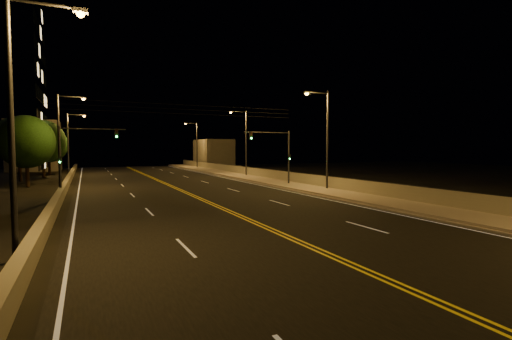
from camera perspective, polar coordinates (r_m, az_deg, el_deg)
name	(u,v)px	position (r m, az deg, el deg)	size (l,w,h in m)	color
road	(217,206)	(25.21, -6.07, -5.53)	(18.00, 120.00, 0.02)	black
sidewalk	(346,195)	(30.39, 13.65, -3.83)	(3.60, 120.00, 0.30)	gray
curb	(326,198)	(29.28, 10.77, -4.21)	(0.14, 120.00, 0.15)	gray
parapet_wall	(362,186)	(31.36, 16.03, -2.45)	(0.30, 120.00, 1.00)	gray
jersey_barrier	(52,210)	(23.93, -28.87, -5.48)	(0.45, 120.00, 0.79)	gray
distant_building_right	(213,153)	(78.38, -6.58, 2.56)	(6.00, 10.00, 5.75)	slate
distant_building_left	(35,146)	(75.59, -30.92, 3.21)	(8.00, 8.00, 8.73)	slate
parapet_rail	(362,180)	(31.31, 16.04, -1.48)	(0.06, 0.06, 120.00)	black
lane_markings	(217,206)	(25.14, -6.02, -5.53)	(17.32, 116.00, 0.00)	silver
streetlight_1	(325,134)	(33.76, 10.55, 5.47)	(2.55, 0.28, 8.95)	#2D2D33
streetlight_2	(244,139)	(49.99, -1.82, 4.81)	(2.55, 0.28, 8.95)	#2D2D33
streetlight_3	(196,142)	(72.94, -9.29, 4.30)	(2.55, 0.28, 8.95)	#2D2D33
streetlight_4	(20,110)	(14.88, -32.52, 7.81)	(2.55, 0.28, 8.95)	#2D2D33
streetlight_5	(62,135)	(39.49, -27.68, 4.83)	(2.55, 0.28, 8.95)	#2D2D33
streetlight_6	(70,140)	(60.12, -26.69, 4.20)	(2.55, 0.28, 8.95)	#2D2D33
traffic_signal_right	(280,151)	(37.62, 3.69, 2.94)	(5.11, 0.31, 5.68)	#2D2D33
traffic_signal_left	(74,152)	(33.09, -26.15, 2.55)	(5.11, 0.31, 5.68)	#2D2D33
overhead_wires	(182,109)	(34.23, -11.32, 9.16)	(22.00, 0.03, 0.83)	black
tree_0	(26,142)	(43.79, -31.85, 3.71)	(5.34, 5.34, 7.23)	black
tree_1	(19,140)	(52.00, -32.66, 3.87)	(5.68, 5.68, 7.70)	black
tree_2	(43,141)	(57.72, -29.97, 3.87)	(5.72, 5.72, 7.75)	black
tree_3	(49,145)	(62.45, -29.27, 3.41)	(5.20, 5.20, 7.05)	black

